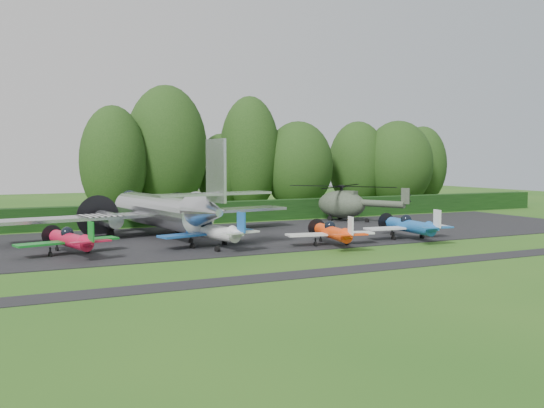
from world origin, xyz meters
name	(u,v)px	position (x,y,z in m)	size (l,w,h in m)	color
ground	(277,256)	(0.00, 0.00, 0.00)	(160.00, 160.00, 0.00)	#255618
apron	(220,238)	(0.00, 10.00, 0.00)	(70.00, 18.00, 0.01)	black
taxiway_verge	(325,272)	(0.00, -6.00, 0.00)	(70.00, 2.00, 0.00)	black
hedgerow	(178,224)	(0.00, 21.00, 0.00)	(90.00, 1.60, 2.00)	black
transport_plane	(161,210)	(-4.14, 11.91, 2.15)	(24.11, 18.49, 7.73)	silver
light_plane_red	(71,240)	(-11.67, 5.79, 1.04)	(6.49, 6.83, 2.50)	#B41032
light_plane_white	(211,231)	(-2.43, 5.34, 1.15)	(7.19, 7.56, 2.76)	silver
light_plane_orange	(332,232)	(5.37, 2.07, 1.02)	(6.36, 6.69, 2.44)	#F53F0E
light_plane_blue	(410,226)	(12.46, 2.48, 1.09)	(6.82, 7.17, 2.62)	#1B57A3
helicopter	(342,202)	(15.47, 16.83, 1.90)	(10.99, 12.87, 3.54)	#333D2F
sign_board	(433,202)	(30.13, 20.50, 1.19)	(3.13, 0.12, 1.76)	#3F3326
tree_1	(422,165)	(38.32, 32.36, 5.30)	(6.63, 6.63, 10.62)	black
tree_2	(113,162)	(-4.23, 29.83, 5.83)	(6.88, 6.88, 11.69)	black
tree_4	(166,150)	(2.01, 31.85, 7.14)	(9.08, 9.08, 14.29)	black
tree_5	(398,164)	(31.28, 28.62, 5.49)	(8.86, 8.86, 10.99)	black
tree_6	(298,166)	(17.77, 30.32, 5.32)	(8.40, 8.40, 10.65)	black
tree_7	(221,172)	(9.18, 33.64, 4.56)	(5.90, 5.90, 9.15)	black
tree_8	(358,164)	(26.96, 31.28, 5.46)	(7.51, 7.51, 10.94)	black
tree_10	(250,154)	(12.13, 31.93, 6.76)	(7.15, 7.15, 13.54)	black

